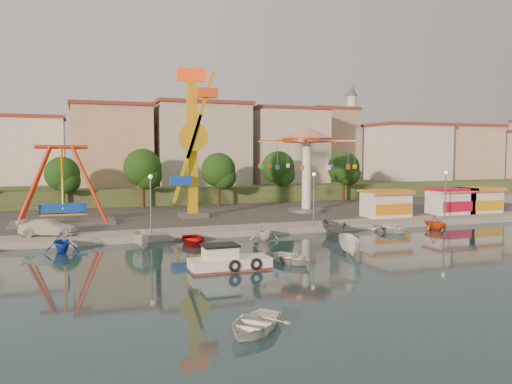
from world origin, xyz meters
name	(u,v)px	position (x,y,z in m)	size (l,w,h in m)	color
ground	(292,264)	(0.00, 0.00, 0.00)	(200.00, 200.00, 0.00)	#132A35
quay_deck	(159,194)	(0.00, 62.00, 0.30)	(200.00, 100.00, 0.60)	#9E998E
asphalt_pad	(197,210)	(0.00, 30.00, 0.60)	(90.00, 28.00, 0.01)	#4C4944
hill_terrace	(155,186)	(0.00, 67.00, 1.50)	(200.00, 60.00, 3.00)	#384C26
pirate_ship_ride	(63,187)	(-15.55, 22.31, 4.39)	(10.00, 5.00, 8.00)	#59595E
kamikaze_tower	(194,146)	(-1.88, 22.94, 8.59)	(4.22, 3.10, 16.50)	#59595E
wave_swinger	(307,150)	(12.37, 24.02, 8.20)	(11.60, 11.60, 10.40)	#59595E
booth_left	(386,203)	(18.73, 16.49, 2.16)	(5.40, 3.78, 3.08)	white
booth_mid	(450,201)	(27.72, 16.49, 2.16)	(5.40, 3.78, 3.08)	white
booth_right	(478,200)	(31.90, 16.49, 2.16)	(5.40, 3.78, 3.08)	white
lamp_post_1	(151,206)	(-8.00, 13.00, 3.10)	(0.14, 0.14, 5.00)	#59595E
lamp_post_2	(314,200)	(8.00, 13.00, 3.10)	(0.14, 0.14, 5.00)	#59595E
lamp_post_3	(445,196)	(24.00, 13.00, 3.10)	(0.14, 0.14, 5.00)	#59595E
tree_1	(62,174)	(-16.00, 36.24, 5.20)	(4.35, 4.35, 6.80)	#382314
tree_2	(143,168)	(-6.00, 35.81, 5.92)	(5.02, 5.02, 7.85)	#382314
tree_3	(218,170)	(4.00, 34.36, 5.55)	(4.68, 4.68, 7.32)	#382314
tree_4	(278,168)	(14.00, 37.35, 5.75)	(4.86, 4.86, 7.60)	#382314
tree_5	(344,168)	(24.00, 35.54, 5.71)	(4.83, 4.83, 7.54)	#382314
building_1	(28,157)	(-21.33, 51.38, 7.32)	(12.33, 9.01, 8.63)	silver
building_2	(117,149)	(-8.19, 51.96, 8.62)	(11.95, 9.28, 11.23)	tan
building_3	(205,155)	(5.60, 48.80, 7.60)	(12.59, 10.50, 9.20)	beige
building_4	(273,155)	(19.07, 52.20, 7.62)	(10.75, 9.23, 9.24)	beige
building_5	(344,150)	(32.37, 50.33, 8.61)	(12.77, 10.96, 11.21)	tan
building_6	(403,147)	(44.15, 48.77, 9.18)	(8.23, 8.98, 12.36)	silver
building_7	(437,156)	(56.03, 53.70, 7.38)	(11.59, 10.93, 8.76)	beige
minaret	(351,130)	(36.00, 54.00, 12.55)	(2.80, 2.80, 18.00)	silver
cabin_motorboat	(228,262)	(-4.78, -0.33, 0.50)	(5.35, 2.23, 1.87)	white
rowboat_a	(292,258)	(0.05, 0.20, 0.39)	(2.66, 3.72, 0.77)	white
rowboat_b	(254,323)	(-6.97, -11.89, 0.38)	(2.61, 3.66, 0.76)	white
skiff	(350,245)	(5.35, 1.26, 0.78)	(1.51, 4.01, 1.55)	white
van	(49,227)	(-16.56, 15.08, 1.31)	(1.99, 4.90, 1.42)	silver
moored_boat_1	(62,242)	(-15.35, 9.80, 0.80)	(2.61, 3.02, 1.59)	#1543BC
moored_boat_2	(141,239)	(-9.28, 9.80, 0.70)	(1.37, 3.64, 1.41)	silver
moored_boat_3	(193,239)	(-4.93, 9.80, 0.42)	(2.92, 4.09, 0.85)	red
moored_boat_4	(264,231)	(1.54, 9.80, 0.80)	(2.61, 3.03, 1.60)	white
moored_boat_5	(334,228)	(8.58, 9.80, 0.73)	(1.43, 3.81, 1.47)	#525257
moored_boat_6	(392,228)	(15.00, 9.80, 0.43)	(2.97, 4.15, 0.86)	white
moored_boat_7	(435,222)	(20.09, 9.80, 0.76)	(2.48, 2.87, 1.51)	#DF4513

